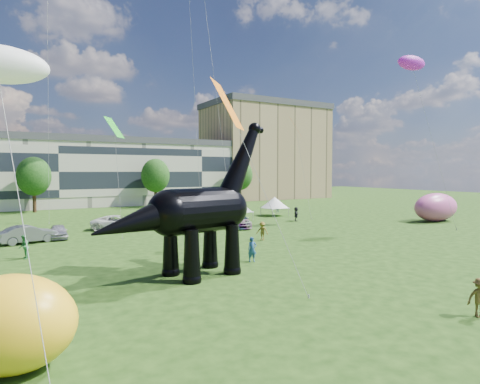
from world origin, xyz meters
TOP-DOWN VIEW (x-y plane):
  - ground at (0.00, 0.00)m, footprint 220.00×220.00m
  - terrace_row at (-8.00, 62.00)m, footprint 78.00×11.00m
  - apartment_block at (40.00, 65.00)m, footprint 28.00×18.00m
  - tree_mid_left at (-12.00, 53.00)m, footprint 5.20×5.20m
  - tree_mid_right at (8.00, 53.00)m, footprint 5.20×5.20m
  - tree_far_right at (26.00, 53.00)m, footprint 5.20×5.20m
  - dinosaur_sculpture at (-5.21, 4.23)m, footprint 12.82×4.75m
  - car_silver at (-11.27, 23.78)m, footprint 1.84×4.11m
  - car_grey at (-13.92, 22.53)m, footprint 5.26×2.82m
  - car_white at (-4.77, 27.05)m, footprint 6.41×4.80m
  - car_dark at (7.97, 21.91)m, footprint 3.95×6.13m
  - gazebo_near at (11.03, 27.59)m, footprint 4.85×4.85m
  - gazebo_far at (18.70, 29.91)m, footprint 4.13×4.13m
  - inflatable_pink at (33.42, 13.89)m, footprint 7.50×3.83m
  - inflatable_yellow at (-15.28, -4.01)m, footprint 5.15×4.66m
  - visitors at (-1.39, 14.25)m, footprint 47.62×43.84m
  - kites at (-7.29, 27.16)m, footprint 56.62×49.33m

SIDE VIEW (x-z plane):
  - ground at x=0.00m, z-range 0.00..0.00m
  - car_silver at x=-11.27m, z-range 0.00..1.37m
  - car_white at x=-4.77m, z-range 0.00..1.62m
  - car_grey at x=-13.92m, z-range 0.00..1.65m
  - car_dark at x=7.97m, z-range 0.00..1.65m
  - visitors at x=-1.39m, z-range -0.04..1.85m
  - inflatable_yellow at x=-15.28m, z-range 0.00..3.23m
  - inflatable_pink at x=33.42m, z-range 0.00..3.73m
  - gazebo_far at x=18.70m, z-range 0.56..3.34m
  - gazebo_near at x=11.03m, z-range 0.57..3.38m
  - dinosaur_sculpture at x=-5.21m, z-range -1.28..9.17m
  - terrace_row at x=-8.00m, z-range 0.00..12.00m
  - tree_mid_left at x=-12.00m, z-range 1.57..11.01m
  - tree_mid_right at x=8.00m, z-range 1.57..11.01m
  - tree_far_right at x=26.00m, z-range 1.57..11.01m
  - apartment_block at x=40.00m, z-range 0.00..22.00m
  - kites at x=-7.29m, z-range 4.22..32.77m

